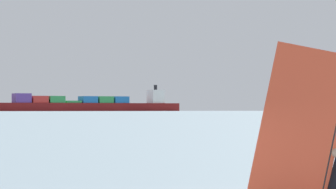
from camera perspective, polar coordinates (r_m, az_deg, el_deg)
The scene contains 3 objects.
windsurfer at distance 17.84m, azimuth 11.37°, elevation -4.84°, with size 3.64×0.76×4.13m.
cargo_ship at distance 897.73m, azimuth -5.83°, elevation -0.72°, with size 194.81×140.15×31.16m.
small_sailboat at distance 138.55m, azimuth 10.65°, elevation -1.57°, with size 3.69×7.49×10.71m.
Camera 1 is at (1.53, -14.97, 2.28)m, focal length 82.95 mm.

